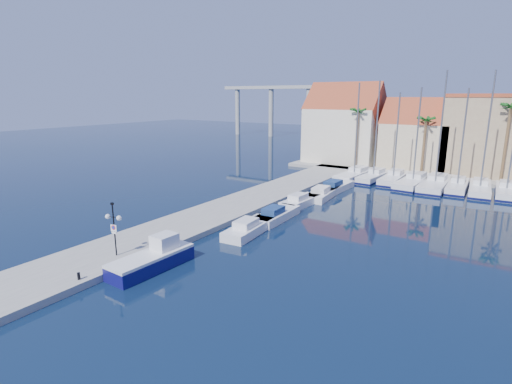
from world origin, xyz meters
TOP-DOWN VIEW (x-y plane):
  - ground at (0.00, 0.00)m, footprint 260.00×260.00m
  - quay_west at (-9.00, 13.50)m, footprint 6.00×77.00m
  - shore_north at (10.00, 48.00)m, footprint 54.00×16.00m
  - lamp_post at (-7.89, -2.28)m, footprint 1.33×0.56m
  - bollard at (-6.60, -6.11)m, footprint 0.18×0.18m
  - fishing_boat at (-4.79, -1.60)m, footprint 2.33×6.31m
  - motorboat_west_0 at (-3.33, 8.04)m, footprint 2.54×6.52m
  - motorboat_west_1 at (-3.36, 12.70)m, footprint 2.25×6.48m
  - motorboat_west_2 at (-3.75, 18.63)m, footprint 2.32×6.22m
  - motorboat_west_3 at (-3.22, 23.24)m, footprint 2.80×7.09m
  - motorboat_west_4 at (-3.33, 27.32)m, footprint 2.50×7.12m
  - sailboat_0 at (-3.77, 36.18)m, footprint 3.33×10.20m
  - sailboat_1 at (-1.06, 36.29)m, footprint 2.93×8.61m
  - sailboat_2 at (1.54, 36.75)m, footprint 2.50×9.07m
  - sailboat_3 at (4.36, 35.99)m, footprint 3.37×10.54m
  - sailboat_4 at (7.03, 36.18)m, footprint 3.00×11.11m
  - sailboat_5 at (9.59, 36.06)m, footprint 2.59×8.54m
  - sailboat_6 at (12.10, 36.12)m, footprint 3.02×9.16m
  - sailboat_7 at (14.88, 36.36)m, footprint 2.70×8.74m
  - building_0 at (-10.00, 47.00)m, footprint 12.30×9.00m
  - building_1 at (2.00, 47.00)m, footprint 10.30×8.00m
  - building_2 at (13.00, 48.00)m, footprint 14.20×10.20m
  - palm_0 at (-6.00, 42.00)m, footprint 2.60×2.60m
  - palm_1 at (4.00, 42.00)m, footprint 2.60×2.60m
  - palm_2 at (14.00, 42.00)m, footprint 2.60×2.60m
  - viaduct at (-39.07, 82.00)m, footprint 48.00×2.20m

SIDE VIEW (x-z plane):
  - ground at x=0.00m, z-range 0.00..0.00m
  - quay_west at x=-9.00m, z-range 0.00..0.50m
  - shore_north at x=10.00m, z-range 0.00..0.50m
  - motorboat_west_0 at x=-3.33m, z-range -0.19..1.21m
  - motorboat_west_1 at x=-3.36m, z-range -0.19..1.21m
  - motorboat_west_2 at x=-3.75m, z-range -0.19..1.21m
  - motorboat_west_4 at x=-3.33m, z-range -0.19..1.21m
  - motorboat_west_3 at x=-3.22m, z-range -0.19..1.21m
  - sailboat_3 at x=4.36m, z-range -5.79..6.96m
  - sailboat_2 at x=1.54m, z-range -5.46..6.66m
  - sailboat_4 at x=7.03m, z-range -6.77..7.97m
  - sailboat_0 at x=-3.77m, z-range -6.12..7.32m
  - sailboat_5 at x=9.59m, z-range -5.69..6.93m
  - sailboat_7 at x=14.88m, z-range -6.07..7.32m
  - sailboat_1 at x=-1.06m, z-range -6.21..7.49m
  - sailboat_6 at x=12.10m, z-range -6.66..7.94m
  - fishing_boat at x=-4.79m, z-range -0.37..1.82m
  - bollard at x=-6.60m, z-range 0.50..0.96m
  - lamp_post at x=-7.89m, z-range 1.12..5.08m
  - building_1 at x=2.00m, z-range -0.20..10.80m
  - building_2 at x=13.00m, z-range 0.51..12.01m
  - building_0 at x=-10.00m, z-range -0.23..13.27m
  - palm_1 at x=4.00m, z-range 3.56..12.71m
  - palm_0 at x=-6.00m, z-range 4.00..14.15m
  - palm_2 at x=14.00m, z-range 4.44..15.59m
  - viaduct at x=-39.07m, z-range 3.02..17.47m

